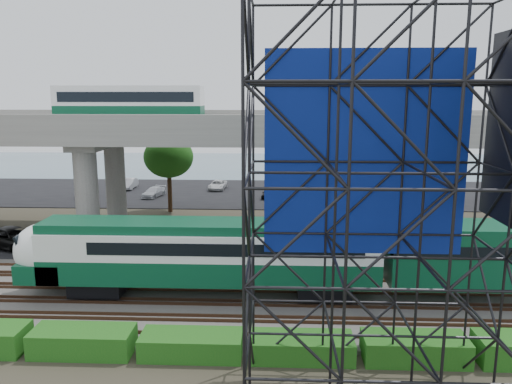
{
  "coord_description": "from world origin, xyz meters",
  "views": [
    {
      "loc": [
        4.81,
        -25.02,
        11.62
      ],
      "look_at": [
        3.49,
        6.0,
        5.6
      ],
      "focal_mm": 35.0,
      "sensor_mm": 36.0,
      "label": 1
    }
  ],
  "objects": [
    {
      "name": "ground",
      "position": [
        0.0,
        0.0,
        0.0
      ],
      "size": [
        140.0,
        140.0,
        0.0
      ],
      "primitive_type": "plane",
      "color": "#474233",
      "rests_on": "ground"
    },
    {
      "name": "overpass",
      "position": [
        -0.53,
        16.0,
        8.21
      ],
      "size": [
        80.0,
        12.0,
        12.4
      ],
      "color": "#9E9B93",
      "rests_on": "ground"
    },
    {
      "name": "rail_tracks",
      "position": [
        0.0,
        2.0,
        0.28
      ],
      "size": [
        90.0,
        9.52,
        0.16
      ],
      "color": "#472D1E",
      "rests_on": "ballast_bed"
    },
    {
      "name": "scaffold_tower",
      "position": [
        8.36,
        -7.98,
        7.47
      ],
      "size": [
        9.36,
        6.36,
        15.0
      ],
      "color": "black",
      "rests_on": "ground"
    },
    {
      "name": "service_road",
      "position": [
        0.0,
        10.5,
        0.04
      ],
      "size": [
        90.0,
        5.0,
        0.08
      ],
      "primitive_type": "cube",
      "color": "black",
      "rests_on": "ground"
    },
    {
      "name": "hedge_strip",
      "position": [
        1.01,
        -4.3,
        0.56
      ],
      "size": [
        34.6,
        1.8,
        1.2
      ],
      "color": "#125013",
      "rests_on": "ground"
    },
    {
      "name": "parking_lot",
      "position": [
        0.0,
        34.0,
        0.04
      ],
      "size": [
        90.0,
        18.0,
        0.08
      ],
      "primitive_type": "cube",
      "color": "black",
      "rests_on": "ground"
    },
    {
      "name": "parked_cars",
      "position": [
        0.52,
        33.73,
        0.67
      ],
      "size": [
        35.8,
        9.6,
        1.27
      ],
      "color": "silver",
      "rests_on": "parking_lot"
    },
    {
      "name": "harbor_water",
      "position": [
        0.0,
        56.0,
        0.01
      ],
      "size": [
        140.0,
        40.0,
        0.03
      ],
      "primitive_type": "cube",
      "color": "#476975",
      "rests_on": "ground"
    },
    {
      "name": "suv",
      "position": [
        -15.37,
        11.02,
        0.87
      ],
      "size": [
        6.25,
        4.38,
        1.58
      ],
      "primitive_type": "imported",
      "rotation": [
        0.0,
        0.0,
        1.23
      ],
      "color": "black",
      "rests_on": "service_road"
    },
    {
      "name": "commuter_train",
      "position": [
        3.14,
        2.0,
        2.88
      ],
      "size": [
        29.3,
        3.06,
        4.3
      ],
      "color": "black",
      "rests_on": "rail_tracks"
    },
    {
      "name": "trees",
      "position": [
        -4.67,
        16.17,
        5.57
      ],
      "size": [
        40.94,
        16.94,
        7.69
      ],
      "color": "#382314",
      "rests_on": "ground"
    },
    {
      "name": "ballast_bed",
      "position": [
        0.0,
        2.0,
        0.1
      ],
      "size": [
        90.0,
        12.0,
        0.2
      ],
      "primitive_type": "cube",
      "color": "slate",
      "rests_on": "ground"
    }
  ]
}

